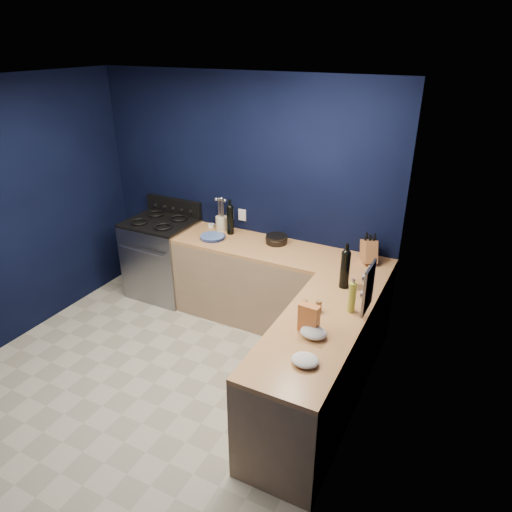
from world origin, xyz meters
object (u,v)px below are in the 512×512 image
Objects in this scene: utensil_crock at (221,223)px; gas_range at (163,259)px; plate_stack at (212,237)px; knife_block at (369,251)px; crouton_bag at (309,318)px.

gas_range is at bearing -164.22° from utensil_crock.
plate_stack is at bearing -82.20° from utensil_crock.
utensil_crock reaches higher than plate_stack.
utensil_crock is 0.73× the size of knife_block.
utensil_crock is at bearing 148.26° from knife_block.
gas_range is at bearing 153.62° from knife_block.
gas_range is at bearing 156.51° from crouton_bag.
crouton_bag reaches higher than utensil_crock.
plate_stack is 1.68m from knife_block.
plate_stack is 1.96m from crouton_bag.
gas_range is 2.68m from crouton_bag.
knife_block reaches higher than utensil_crock.
knife_block is at bearing 90.18° from crouton_bag.
knife_block is 0.99× the size of crouton_bag.
plate_stack is at bearing -3.92° from gas_range.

